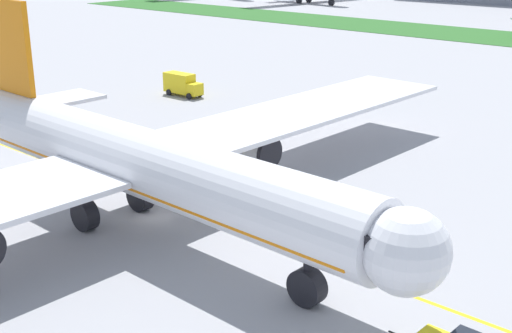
# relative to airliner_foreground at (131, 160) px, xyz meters

# --- Properties ---
(ground_plane) EXTENTS (600.00, 600.00, 0.00)m
(ground_plane) POSITION_rel_airliner_foreground_xyz_m (-0.96, 2.59, -5.66)
(ground_plane) COLOR #9E9EA3
(ground_plane) RESTS_ON ground
(apron_taxi_line) EXTENTS (280.00, 0.36, 0.01)m
(apron_taxi_line) POSITION_rel_airliner_foreground_xyz_m (-0.96, 4.88, -5.65)
(apron_taxi_line) COLOR yellow
(apron_taxi_line) RESTS_ON ground
(airliner_foreground) EXTENTS (52.29, 83.14, 16.65)m
(airliner_foreground) POSITION_rel_airliner_foreground_xyz_m (0.00, 0.00, 0.00)
(airliner_foreground) COLOR white
(airliner_foreground) RESTS_ON ground
(service_truck_baggage_loader) EXTENTS (6.25, 2.52, 3.22)m
(service_truck_baggage_loader) POSITION_rel_airliner_foreground_xyz_m (-31.78, 34.65, -3.96)
(service_truck_baggage_loader) COLOR yellow
(service_truck_baggage_loader) RESTS_ON ground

